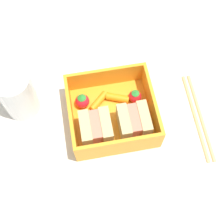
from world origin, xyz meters
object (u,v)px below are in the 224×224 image
object	(u,v)px
strawberry_left	(135,96)
drinking_glass	(17,94)
chopstick_pair	(198,116)
sandwich_center_left	(96,128)
carrot_stick_left	(118,98)
sandwich_left	(134,122)
carrot_stick_far_left	(99,101)
strawberry_far_left	(82,101)

from	to	relation	value
strawberry_left	drinking_glass	bearing A→B (deg)	-8.16
chopstick_pair	sandwich_center_left	bearing A→B (deg)	0.55
carrot_stick_left	drinking_glass	distance (cm)	18.55
sandwich_left	carrot_stick_left	size ratio (longest dim) A/B	1.33
carrot_stick_left	carrot_stick_far_left	xyz separation A→B (cm)	(3.66, 0.00, -0.07)
sandwich_left	strawberry_left	bearing A→B (deg)	-105.12
carrot_stick_left	carrot_stick_far_left	world-z (taller)	carrot_stick_left
sandwich_left	carrot_stick_left	bearing A→B (deg)	-73.59
chopstick_pair	strawberry_far_left	bearing A→B (deg)	-15.76
strawberry_left	carrot_stick_far_left	bearing A→B (deg)	-4.65
carrot_stick_left	chopstick_pair	size ratio (longest dim) A/B	0.24
sandwich_left	strawberry_left	xyz separation A→B (cm)	(-1.48, -5.49, -0.86)
sandwich_center_left	drinking_glass	size ratio (longest dim) A/B	0.59
carrot_stick_far_left	strawberry_left	bearing A→B (deg)	175.35
carrot_stick_left	carrot_stick_far_left	size ratio (longest dim) A/B	1.03
chopstick_pair	carrot_stick_left	bearing A→B (deg)	-21.76
sandwich_left	carrot_stick_left	world-z (taller)	sandwich_left
strawberry_far_left	drinking_glass	size ratio (longest dim) A/B	0.33
strawberry_left	strawberry_far_left	bearing A→B (deg)	-4.29
strawberry_far_left	carrot_stick_left	bearing A→B (deg)	178.41
strawberry_left	carrot_stick_far_left	distance (cm)	6.98
drinking_glass	sandwich_center_left	bearing A→B (deg)	146.73
sandwich_center_left	strawberry_far_left	size ratio (longest dim) A/B	1.79
carrot_stick_far_left	chopstick_pair	xyz separation A→B (cm)	(-18.34, 5.86, -1.50)
sandwich_center_left	strawberry_left	xyz separation A→B (cm)	(-8.36, -5.49, -0.86)
strawberry_far_left	chopstick_pair	distance (cm)	22.38
strawberry_far_left	drinking_glass	bearing A→B (deg)	-11.49
carrot_stick_left	carrot_stick_far_left	bearing A→B (deg)	0.01
sandwich_center_left	carrot_stick_far_left	distance (cm)	6.41
carrot_stick_far_left	strawberry_far_left	bearing A→B (deg)	-3.48
sandwich_left	drinking_glass	size ratio (longest dim) A/B	0.59
strawberry_left	drinking_glass	world-z (taller)	drinking_glass
sandwich_left	strawberry_far_left	xyz separation A→B (cm)	(8.52, -6.24, -0.77)
carrot_stick_far_left	drinking_glass	xyz separation A→B (cm)	(14.47, -2.50, 3.13)
drinking_glass	strawberry_left	bearing A→B (deg)	171.84
sandwich_center_left	carrot_stick_far_left	xyz separation A→B (cm)	(-1.44, -6.05, -1.58)
sandwich_left	chopstick_pair	size ratio (longest dim) A/B	0.32
strawberry_far_left	chopstick_pair	xyz separation A→B (cm)	(-21.42, 6.05, -2.31)
sandwich_center_left	carrot_stick_far_left	size ratio (longest dim) A/B	1.37
sandwich_center_left	carrot_stick_left	bearing A→B (deg)	-130.11
sandwich_center_left	chopstick_pair	distance (cm)	20.01
chopstick_pair	drinking_glass	world-z (taller)	drinking_glass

